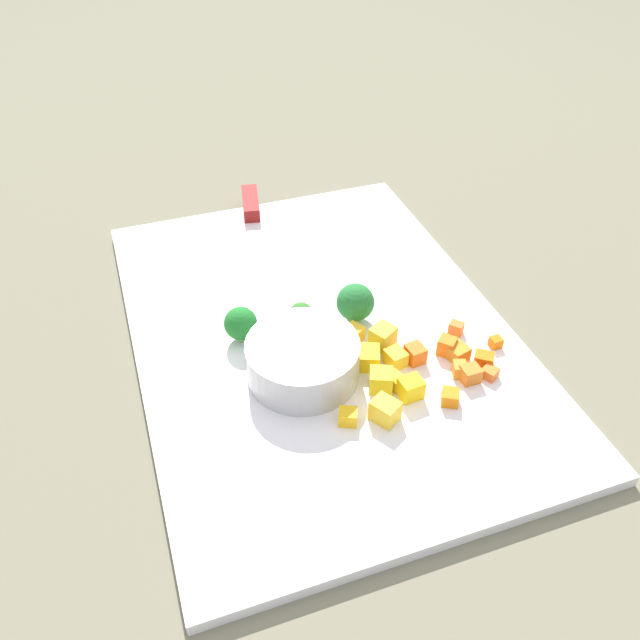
# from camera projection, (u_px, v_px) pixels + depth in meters

# --- Properties ---
(ground_plane) EXTENTS (4.00, 4.00, 0.00)m
(ground_plane) POSITION_uv_depth(u_px,v_px,m) (320.00, 337.00, 0.66)
(ground_plane) COLOR #736F57
(cutting_board) EXTENTS (0.51, 0.36, 0.01)m
(cutting_board) POSITION_uv_depth(u_px,v_px,m) (320.00, 332.00, 0.65)
(cutting_board) COLOR white
(cutting_board) RESTS_ON ground_plane
(prep_bowl) EXTENTS (0.10, 0.10, 0.04)m
(prep_bowl) POSITION_uv_depth(u_px,v_px,m) (303.00, 360.00, 0.58)
(prep_bowl) COLOR beige
(prep_bowl) RESTS_ON cutting_board
(chef_knife) EXTENTS (0.32, 0.09, 0.02)m
(chef_knife) POSITION_uv_depth(u_px,v_px,m) (254.00, 239.00, 0.76)
(chef_knife) COLOR silver
(chef_knife) RESTS_ON cutting_board
(carrot_dice_0) EXTENTS (0.02, 0.02, 0.01)m
(carrot_dice_0) POSITION_uv_depth(u_px,v_px,m) (457.00, 352.00, 0.61)
(carrot_dice_0) COLOR orange
(carrot_dice_0) RESTS_ON cutting_board
(carrot_dice_1) EXTENTS (0.02, 0.02, 0.01)m
(carrot_dice_1) POSITION_uv_depth(u_px,v_px,m) (490.00, 373.00, 0.59)
(carrot_dice_1) COLOR orange
(carrot_dice_1) RESTS_ON cutting_board
(carrot_dice_2) EXTENTS (0.02, 0.02, 0.01)m
(carrot_dice_2) POSITION_uv_depth(u_px,v_px,m) (450.00, 397.00, 0.57)
(carrot_dice_2) COLOR orange
(carrot_dice_2) RESTS_ON cutting_board
(carrot_dice_3) EXTENTS (0.02, 0.02, 0.02)m
(carrot_dice_3) POSITION_uv_depth(u_px,v_px,m) (470.00, 374.00, 0.59)
(carrot_dice_3) COLOR orange
(carrot_dice_3) RESTS_ON cutting_board
(carrot_dice_4) EXTENTS (0.02, 0.02, 0.01)m
(carrot_dice_4) POSITION_uv_depth(u_px,v_px,m) (484.00, 360.00, 0.60)
(carrot_dice_4) COLOR orange
(carrot_dice_4) RESTS_ON cutting_board
(carrot_dice_5) EXTENTS (0.02, 0.02, 0.01)m
(carrot_dice_5) POSITION_uv_depth(u_px,v_px,m) (459.00, 369.00, 0.59)
(carrot_dice_5) COLOR orange
(carrot_dice_5) RESTS_ON cutting_board
(carrot_dice_6) EXTENTS (0.01, 0.01, 0.01)m
(carrot_dice_6) POSITION_uv_depth(u_px,v_px,m) (496.00, 342.00, 0.62)
(carrot_dice_6) COLOR orange
(carrot_dice_6) RESTS_ON cutting_board
(carrot_dice_7) EXTENTS (0.02, 0.02, 0.02)m
(carrot_dice_7) POSITION_uv_depth(u_px,v_px,m) (415.00, 354.00, 0.61)
(carrot_dice_7) COLOR orange
(carrot_dice_7) RESTS_ON cutting_board
(carrot_dice_8) EXTENTS (0.02, 0.02, 0.02)m
(carrot_dice_8) POSITION_uv_depth(u_px,v_px,m) (447.00, 346.00, 0.61)
(carrot_dice_8) COLOR orange
(carrot_dice_8) RESTS_ON cutting_board
(carrot_dice_9) EXTENTS (0.02, 0.02, 0.01)m
(carrot_dice_9) POSITION_uv_depth(u_px,v_px,m) (456.00, 328.00, 0.64)
(carrot_dice_9) COLOR orange
(carrot_dice_9) RESTS_ON cutting_board
(pepper_dice_0) EXTENTS (0.03, 0.03, 0.02)m
(pepper_dice_0) POSITION_uv_depth(u_px,v_px,m) (368.00, 358.00, 0.60)
(pepper_dice_0) COLOR yellow
(pepper_dice_0) RESTS_ON cutting_board
(pepper_dice_1) EXTENTS (0.02, 0.02, 0.01)m
(pepper_dice_1) POSITION_uv_depth(u_px,v_px,m) (395.00, 381.00, 0.58)
(pepper_dice_1) COLOR yellow
(pepper_dice_1) RESTS_ON cutting_board
(pepper_dice_2) EXTENTS (0.03, 0.03, 0.02)m
(pepper_dice_2) POSITION_uv_depth(u_px,v_px,m) (385.00, 411.00, 0.55)
(pepper_dice_2) COLOR yellow
(pepper_dice_2) RESTS_ON cutting_board
(pepper_dice_3) EXTENTS (0.02, 0.02, 0.01)m
(pepper_dice_3) POSITION_uv_depth(u_px,v_px,m) (348.00, 417.00, 0.55)
(pepper_dice_3) COLOR yellow
(pepper_dice_3) RESTS_ON cutting_board
(pepper_dice_4) EXTENTS (0.03, 0.03, 0.02)m
(pepper_dice_4) POSITION_uv_depth(u_px,v_px,m) (381.00, 380.00, 0.58)
(pepper_dice_4) COLOR yellow
(pepper_dice_4) RESTS_ON cutting_board
(pepper_dice_5) EXTENTS (0.02, 0.02, 0.02)m
(pepper_dice_5) POSITION_uv_depth(u_px,v_px,m) (353.00, 334.00, 0.63)
(pepper_dice_5) COLOR yellow
(pepper_dice_5) RESTS_ON cutting_board
(pepper_dice_6) EXTENTS (0.03, 0.03, 0.02)m
(pepper_dice_6) POSITION_uv_depth(u_px,v_px,m) (383.00, 337.00, 0.62)
(pepper_dice_6) COLOR yellow
(pepper_dice_6) RESTS_ON cutting_board
(pepper_dice_7) EXTENTS (0.02, 0.02, 0.02)m
(pepper_dice_7) POSITION_uv_depth(u_px,v_px,m) (411.00, 388.00, 0.57)
(pepper_dice_7) COLOR yellow
(pepper_dice_7) RESTS_ON cutting_board
(pepper_dice_8) EXTENTS (0.02, 0.02, 0.02)m
(pepper_dice_8) POSITION_uv_depth(u_px,v_px,m) (395.00, 358.00, 0.60)
(pepper_dice_8) COLOR yellow
(pepper_dice_8) RESTS_ON cutting_board
(broccoli_floret_0) EXTENTS (0.04, 0.04, 0.04)m
(broccoli_floret_0) POSITION_uv_depth(u_px,v_px,m) (355.00, 302.00, 0.64)
(broccoli_floret_0) COLOR #93C062
(broccoli_floret_0) RESTS_ON cutting_board
(broccoli_floret_1) EXTENTS (0.02, 0.02, 0.03)m
(broccoli_floret_1) POSITION_uv_depth(u_px,v_px,m) (301.00, 315.00, 0.64)
(broccoli_floret_1) COLOR #8EBD55
(broccoli_floret_1) RESTS_ON cutting_board
(broccoli_floret_2) EXTENTS (0.03, 0.03, 0.04)m
(broccoli_floret_2) POSITION_uv_depth(u_px,v_px,m) (241.00, 324.00, 0.62)
(broccoli_floret_2) COLOR #85B25F
(broccoli_floret_2) RESTS_ON cutting_board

